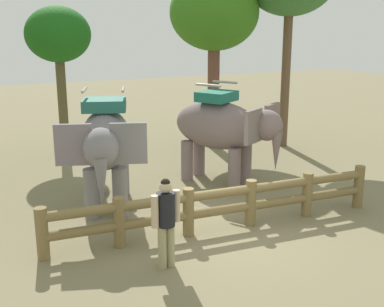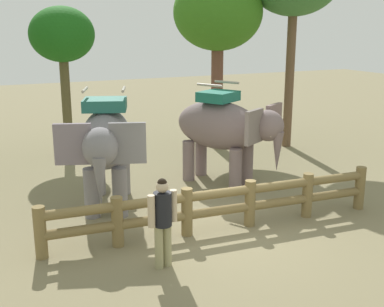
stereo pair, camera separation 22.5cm
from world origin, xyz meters
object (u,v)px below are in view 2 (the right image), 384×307
tree_back_center (218,14)px  elephant_near_left (106,143)px  tourist_woman_in_black (163,217)px  tree_far_right (62,37)px  log_fence (219,204)px  elephant_center (224,128)px

tree_back_center → elephant_near_left: bearing=-140.2°
tourist_woman_in_black → tree_far_right: 9.70m
log_fence → elephant_near_left: bearing=127.8°
elephant_near_left → elephant_center: 3.52m
log_fence → tourist_woman_in_black: bearing=-148.6°
log_fence → tree_far_right: (-1.61, 8.18, 3.35)m
elephant_near_left → tourist_woman_in_black: elephant_near_left is taller
elephant_center → tree_back_center: 5.29m
elephant_center → tourist_woman_in_black: 5.20m
tree_back_center → tourist_woman_in_black: bearing=-123.6°
elephant_center → tree_back_center: tree_back_center is taller
elephant_center → tourist_woman_in_black: (-3.38, -3.90, -0.60)m
elephant_center → tree_far_right: 6.68m
elephant_near_left → tree_far_right: size_ratio=0.70×
elephant_center → tourist_woman_in_black: bearing=-130.9°
tree_far_right → log_fence: bearing=-78.9°
tree_far_right → elephant_center: bearing=-58.5°
log_fence → tourist_woman_in_black: tourist_woman_in_black is taller
elephant_center → tourist_woman_in_black: elephant_center is taller
tree_back_center → tree_far_right: tree_back_center is taller
elephant_center → elephant_near_left: bearing=-171.7°
tourist_woman_in_black → tree_far_right: (0.12, 9.23, 2.96)m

